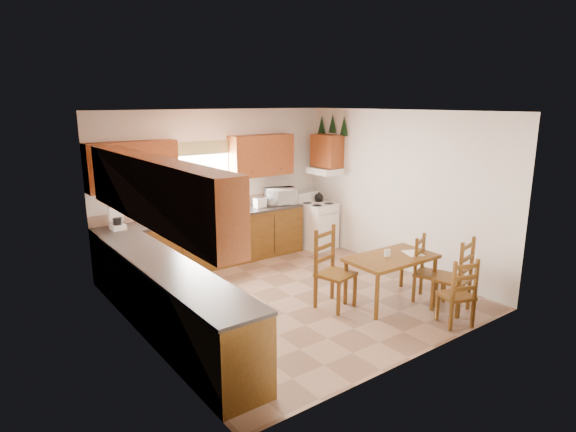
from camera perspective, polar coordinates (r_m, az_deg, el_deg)
floor at (r=7.28m, az=0.46°, el=-9.45°), size 4.50×4.50×0.00m
ceiling at (r=6.70m, az=0.51°, el=12.31°), size 4.50×4.50×0.00m
wall_left at (r=5.83m, az=-17.46°, el=-1.92°), size 4.50×4.50×0.00m
wall_right at (r=8.39m, az=12.87°, el=2.94°), size 4.50×4.50×0.00m
wall_back at (r=8.73m, az=-8.45°, el=3.54°), size 4.50×4.50×0.00m
wall_front at (r=5.30m, az=15.30°, el=-3.30°), size 4.50×4.50×0.00m
lower_cab_back at (r=8.51m, az=-9.51°, el=-3.05°), size 3.75×0.60×0.88m
lower_cab_left at (r=6.10m, az=-13.68°, el=-10.08°), size 0.60×3.60×0.88m
counter_back at (r=8.39m, az=-9.63°, el=-0.04°), size 3.75×0.63×0.04m
counter_left at (r=5.93m, az=-13.93°, el=-6.00°), size 0.63×3.60×0.04m
backsplash at (r=8.62m, az=-10.54°, el=1.03°), size 3.75×0.01×0.18m
upper_cab_back_left at (r=7.90m, az=-17.97°, el=5.70°), size 1.41×0.33×0.75m
upper_cab_back_right at (r=8.96m, az=-3.16°, el=7.18°), size 1.25×0.33×0.75m
upper_cab_left at (r=5.64m, az=-15.74°, el=2.94°), size 0.33×3.60×0.75m
upper_cab_stove at (r=9.34m, az=4.63°, el=7.70°), size 0.33×0.62×0.62m
range_hood at (r=9.36m, az=4.35°, el=5.37°), size 0.44×0.62×0.12m
window_frame at (r=8.54m, az=-10.18°, el=4.61°), size 1.13×0.02×1.18m
window_pane at (r=8.54m, az=-10.16°, el=4.61°), size 1.05×0.01×1.10m
window_valance at (r=8.45m, az=-10.23°, el=7.94°), size 1.19×0.01×0.24m
sink_basin at (r=8.42m, az=-9.18°, el=0.29°), size 0.75×0.45×0.04m
pine_decal_a at (r=9.16m, az=6.65°, el=10.55°), size 0.22×0.22×0.36m
pine_decal_b at (r=9.39m, az=5.30°, el=10.90°), size 0.22×0.22×0.36m
pine_decal_c at (r=9.63m, az=4.01°, el=10.75°), size 0.22×0.22×0.36m
stove at (r=9.48m, az=3.53°, el=-1.20°), size 0.64×0.65×0.87m
coffeemaker at (r=7.78m, az=-19.59°, el=-0.42°), size 0.20×0.23×0.30m
paper_towel at (r=8.63m, az=-6.18°, el=1.60°), size 0.15×0.15×0.30m
toaster at (r=8.89m, az=-3.35°, el=1.59°), size 0.23×0.16×0.18m
microwave at (r=9.13m, az=-0.87°, el=2.37°), size 0.61×0.52×0.31m
dining_table at (r=7.12m, az=12.04°, el=-7.33°), size 1.30×0.77×0.69m
chair_near_left at (r=6.63m, az=19.34°, el=-8.38°), size 0.49×0.48×0.91m
chair_near_right at (r=7.01m, az=18.91°, el=-6.57°), size 0.51×0.50×1.04m
chair_far_left at (r=6.75m, az=5.69°, el=-6.29°), size 0.56×0.54×1.12m
chair_far_right at (r=7.26m, az=16.44°, el=-6.09°), size 0.51×0.50×0.95m
table_paper at (r=7.22m, az=14.58°, el=-4.27°), size 0.33×0.37×0.00m
table_card at (r=6.96m, az=11.71°, el=-4.30°), size 0.09×0.05×0.11m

